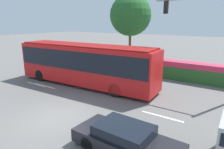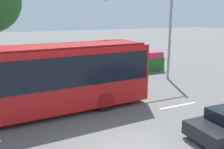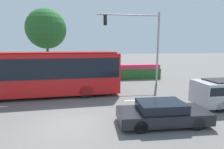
# 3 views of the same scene
# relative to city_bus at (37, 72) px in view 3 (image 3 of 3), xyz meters

# --- Properties ---
(ground_plane) EXTENTS (140.00, 140.00, 0.00)m
(ground_plane) POSITION_rel_city_bus_xyz_m (2.73, -5.34, -1.90)
(ground_plane) COLOR slate
(city_bus) EXTENTS (12.35, 3.17, 3.35)m
(city_bus) POSITION_rel_city_bus_xyz_m (0.00, 0.00, 0.00)
(city_bus) COLOR red
(city_bus) RESTS_ON ground
(sedan_foreground) EXTENTS (4.44, 1.92, 1.15)m
(sedan_foreground) POSITION_rel_city_bus_xyz_m (7.32, -5.83, -1.35)
(sedan_foreground) COLOR black
(sedan_foreground) RESTS_ON ground
(traffic_light_pole) EXTENTS (6.01, 0.24, 6.95)m
(traffic_light_pole) POSITION_rel_city_bus_xyz_m (9.08, 3.00, 2.72)
(traffic_light_pole) COLOR gray
(traffic_light_pole) RESTS_ON ground
(flowering_hedge) EXTENTS (9.71, 1.30, 1.64)m
(flowering_hedge) POSITION_rel_city_bus_xyz_m (7.29, 6.12, -1.09)
(flowering_hedge) COLOR #286028
(flowering_hedge) RESTS_ON ground
(street_tree_left) EXTENTS (4.87, 4.87, 8.27)m
(street_tree_left) POSITION_rel_city_bus_xyz_m (-1.17, 9.61, 3.92)
(street_tree_left) COLOR brown
(street_tree_left) RESTS_ON ground
(lane_stripe_near) EXTENTS (2.40, 0.16, 0.01)m
(lane_stripe_near) POSITION_rel_city_bus_xyz_m (7.43, -2.00, -1.90)
(lane_stripe_near) COLOR silver
(lane_stripe_near) RESTS_ON ground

